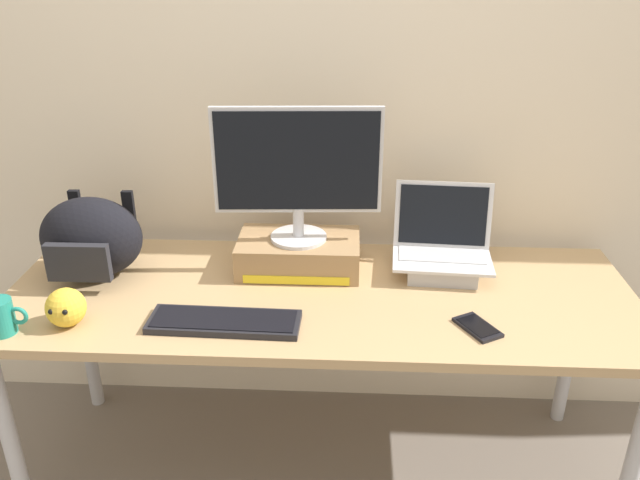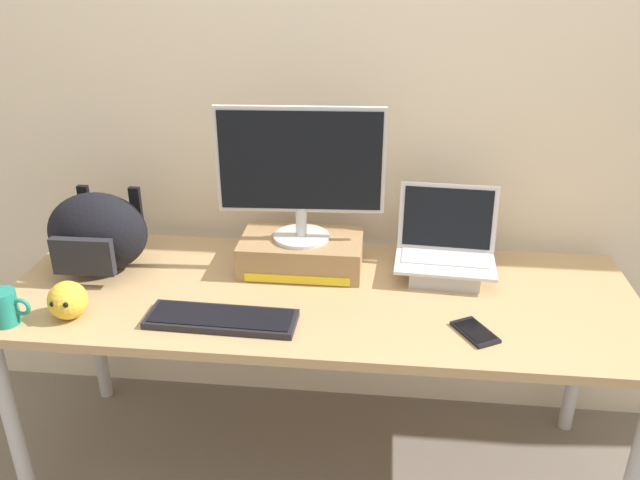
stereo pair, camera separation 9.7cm
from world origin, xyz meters
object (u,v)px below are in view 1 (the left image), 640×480
(coffee_mug, at_px, (1,317))
(plush_toy, at_px, (66,307))
(external_keyboard, at_px, (224,322))
(messenger_backpack, at_px, (91,238))
(open_laptop, at_px, (442,256))
(desktop_monitor, at_px, (298,170))
(cell_phone, at_px, (478,327))
(toner_box_yellow, at_px, (299,254))

(coffee_mug, relative_size, plush_toy, 1.06)
(external_keyboard, height_order, messenger_backpack, messenger_backpack)
(messenger_backpack, xyz_separation_m, plush_toy, (0.03, -0.30, -0.08))
(open_laptop, height_order, messenger_backpack, open_laptop)
(coffee_mug, bearing_deg, external_keyboard, 6.53)
(desktop_monitor, height_order, external_keyboard, desktop_monitor)
(messenger_backpack, xyz_separation_m, cell_phone, (1.20, -0.27, -0.13))
(toner_box_yellow, xyz_separation_m, open_laptop, (0.47, 0.00, 0.00))
(toner_box_yellow, xyz_separation_m, external_keyboard, (-0.19, -0.36, -0.04))
(external_keyboard, bearing_deg, desktop_monitor, 64.40)
(open_laptop, relative_size, messenger_backpack, 1.01)
(open_laptop, xyz_separation_m, coffee_mug, (-1.27, -0.43, -0.00))
(open_laptop, distance_m, external_keyboard, 0.75)
(cell_phone, height_order, plush_toy, plush_toy)
(external_keyboard, xyz_separation_m, coffee_mug, (-0.61, -0.07, 0.04))
(open_laptop, xyz_separation_m, plush_toy, (-1.10, -0.38, -0.00))
(desktop_monitor, distance_m, open_laptop, 0.55)
(messenger_backpack, relative_size, coffee_mug, 2.74)
(desktop_monitor, xyz_separation_m, external_keyboard, (-0.19, -0.36, -0.34))
(toner_box_yellow, height_order, coffee_mug, toner_box_yellow)
(toner_box_yellow, distance_m, open_laptop, 0.47)
(toner_box_yellow, height_order, plush_toy, plush_toy)
(external_keyboard, height_order, coffee_mug, coffee_mug)
(cell_phone, bearing_deg, open_laptop, 70.36)
(messenger_backpack, bearing_deg, external_keyboard, -31.50)
(toner_box_yellow, height_order, open_laptop, open_laptop)
(toner_box_yellow, bearing_deg, open_laptop, 0.12)
(cell_phone, xyz_separation_m, plush_toy, (-1.17, -0.04, 0.05))
(open_laptop, bearing_deg, coffee_mug, -157.56)
(cell_phone, relative_size, plush_toy, 1.39)
(toner_box_yellow, relative_size, messenger_backpack, 1.21)
(open_laptop, bearing_deg, cell_phone, -76.01)
(toner_box_yellow, relative_size, plush_toy, 3.54)
(open_laptop, height_order, cell_phone, open_laptop)
(toner_box_yellow, xyz_separation_m, messenger_backpack, (-0.66, -0.08, 0.08))
(toner_box_yellow, bearing_deg, cell_phone, -32.87)
(messenger_backpack, bearing_deg, plush_toy, -85.02)
(external_keyboard, bearing_deg, toner_box_yellow, 64.48)
(messenger_backpack, height_order, cell_phone, messenger_backpack)
(coffee_mug, bearing_deg, messenger_backpack, 69.36)
(desktop_monitor, relative_size, coffee_mug, 4.42)
(external_keyboard, xyz_separation_m, plush_toy, (-0.45, -0.02, 0.05))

